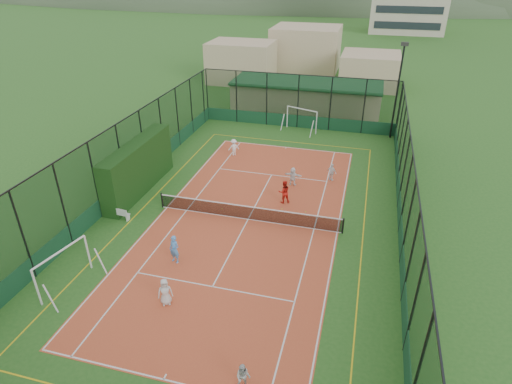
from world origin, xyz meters
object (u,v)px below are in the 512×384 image
child_far_left (234,147)px  child_far_right (332,172)px  futsal_goal_far (301,120)px  child_near_right (243,377)px  child_far_back (293,176)px  clubhouse (306,97)px  floodlight_ne (397,92)px  white_bench (118,212)px  child_near_left (165,292)px  child_near_mid (174,249)px  futsal_goal_near (64,269)px  coach (284,192)px

child_far_left → child_far_right: bearing=129.6°
futsal_goal_far → child_far_right: size_ratio=2.43×
child_near_right → child_far_back: child_far_back is taller
futsal_goal_far → child_far_back: 11.08m
clubhouse → floodlight_ne: bearing=-32.1°
futsal_goal_far → white_bench: bearing=-94.1°
child_near_left → child_far_right: bearing=38.7°
child_near_left → child_far_right: (6.09, 14.69, -0.04)m
floodlight_ne → child_far_left: 14.88m
child_near_mid → child_near_right: 8.54m
child_near_mid → child_far_right: child_near_mid is taller
white_bench → futsal_goal_near: (0.82, -6.19, 0.59)m
white_bench → child_near_mid: bearing=-24.3°
child_near_mid → child_far_right: (6.99, 11.67, -0.14)m
white_bench → child_near_mid: 6.06m
child_far_back → coach: size_ratio=0.85×
white_bench → child_near_left: size_ratio=1.08×
child_near_left → child_near_right: bearing=-64.0°
white_bench → child_near_right: (10.87, -9.46, 0.17)m
child_far_back → futsal_goal_near: bearing=59.2°
clubhouse → child_near_left: (-1.69, -30.05, -0.86)m
child_near_right → floodlight_ne: bearing=77.5°
child_near_mid → child_near_right: size_ratio=1.36×
white_bench → child_near_mid: child_near_mid is taller
child_far_right → futsal_goal_near: bearing=80.3°
futsal_goal_near → child_near_left: size_ratio=2.25×
clubhouse → child_near_mid: 27.16m
child_near_mid → white_bench: bearing=163.9°
child_near_mid → futsal_goal_far: bearing=96.1°
white_bench → coach: (9.50, 4.61, 0.37)m
floodlight_ne → child_near_mid: 24.58m
clubhouse → child_near_left: 30.11m
floodlight_ne → child_near_mid: size_ratio=5.16×
white_bench → coach: size_ratio=0.96×
white_bench → child_near_left: child_near_left is taller
futsal_goal_far → child_far_right: (3.86, -9.61, -0.37)m
coach → child_near_right: bearing=68.7°
futsal_goal_near → child_far_left: 17.59m
child_near_right → white_bench: bearing=137.6°
child_near_mid → clubhouse: bearing=99.0°
child_near_mid → child_far_back: 11.19m
child_far_back → coach: (-0.10, -2.61, 0.12)m
floodlight_ne → futsal_goal_near: (-15.58, -24.74, -3.11)m
clubhouse → child_far_left: bearing=-106.6°
floodlight_ne → child_far_right: 11.35m
white_bench → futsal_goal_near: futsal_goal_near is taller
clubhouse → child_near_right: (3.07, -33.41, -0.97)m
child_near_mid → floodlight_ne: bearing=77.1°
white_bench → child_near_left: bearing=-38.7°
futsal_goal_near → child_near_mid: futsal_goal_near is taller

